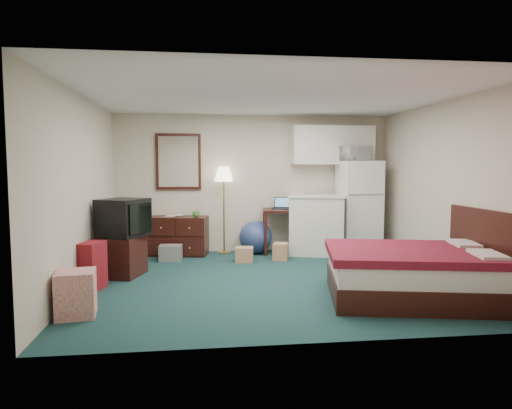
{
  "coord_description": "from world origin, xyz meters",
  "views": [
    {
      "loc": [
        -0.99,
        -6.1,
        1.58
      ],
      "look_at": [
        -0.18,
        0.38,
        1.02
      ],
      "focal_mm": 32.0,
      "sensor_mm": 36.0,
      "label": 1
    }
  ],
  "objects": [
    {
      "name": "floor",
      "position": [
        0.0,
        0.0,
        0.0
      ],
      "size": [
        5.0,
        4.5,
        0.01
      ],
      "primitive_type": "cube",
      "color": "#163B3D",
      "rests_on": "ground"
    },
    {
      "name": "ceiling",
      "position": [
        0.0,
        0.0,
        2.5
      ],
      "size": [
        5.0,
        4.5,
        0.01
      ],
      "primitive_type": "cube",
      "color": "beige",
      "rests_on": "walls"
    },
    {
      "name": "walls",
      "position": [
        0.0,
        0.0,
        1.25
      ],
      "size": [
        5.01,
        4.51,
        2.5
      ],
      "color": "beige",
      "rests_on": "floor"
    },
    {
      "name": "mirror",
      "position": [
        -1.35,
        2.22,
        1.65
      ],
      "size": [
        0.8,
        0.06,
        1.0
      ],
      "primitive_type": null,
      "color": "white",
      "rests_on": "walls"
    },
    {
      "name": "upper_cabinets",
      "position": [
        1.45,
        2.08,
        1.95
      ],
      "size": [
        1.5,
        0.35,
        0.7
      ],
      "primitive_type": null,
      "color": "silver",
      "rests_on": "walls"
    },
    {
      "name": "headboard",
      "position": [
        2.46,
        -1.06,
        0.55
      ],
      "size": [
        0.06,
        1.56,
        1.0
      ],
      "primitive_type": null,
      "color": "#371512",
      "rests_on": "walls"
    },
    {
      "name": "dresser",
      "position": [
        -1.36,
        1.98,
        0.34
      ],
      "size": [
        1.07,
        0.65,
        0.68
      ],
      "primitive_type": null,
      "rotation": [
        0.0,
        0.0,
        -0.2
      ],
      "color": "#371512",
      "rests_on": "floor"
    },
    {
      "name": "floor_lamp",
      "position": [
        -0.55,
        2.05,
        0.78
      ],
      "size": [
        0.38,
        0.38,
        1.56
      ],
      "primitive_type": null,
      "rotation": [
        0.0,
        0.0,
        0.13
      ],
      "color": "tan",
      "rests_on": "floor"
    },
    {
      "name": "desk",
      "position": [
        0.47,
        1.93,
        0.4
      ],
      "size": [
        0.69,
        0.69,
        0.8
      ],
      "primitive_type": null,
      "rotation": [
        0.0,
        0.0,
        -0.1
      ],
      "color": "#371512",
      "rests_on": "floor"
    },
    {
      "name": "exercise_ball",
      "position": [
        0.01,
        1.94,
        0.3
      ],
      "size": [
        0.68,
        0.68,
        0.59
      ],
      "primitive_type": "sphere",
      "rotation": [
        0.0,
        0.0,
        -0.17
      ],
      "color": "navy",
      "rests_on": "floor"
    },
    {
      "name": "kitchen_counter",
      "position": [
        1.09,
        1.79,
        0.51
      ],
      "size": [
        1.09,
        0.93,
        1.02
      ],
      "primitive_type": null,
      "rotation": [
        0.0,
        0.0,
        -0.27
      ],
      "color": "silver",
      "rests_on": "floor"
    },
    {
      "name": "fridge",
      "position": [
        1.9,
        1.88,
        0.83
      ],
      "size": [
        0.71,
        0.71,
        1.66
      ],
      "primitive_type": null,
      "rotation": [
        0.0,
        0.0,
        0.03
      ],
      "color": "white",
      "rests_on": "floor"
    },
    {
      "name": "bed",
      "position": [
        1.48,
        -1.06,
        0.29
      ],
      "size": [
        2.1,
        1.79,
        0.59
      ],
      "primitive_type": null,
      "rotation": [
        0.0,
        0.0,
        -0.21
      ],
      "color": "#500611",
      "rests_on": "floor"
    },
    {
      "name": "tv_stand",
      "position": [
        -2.12,
        0.54,
        0.29
      ],
      "size": [
        0.73,
        0.76,
        0.57
      ],
      "primitive_type": null,
      "rotation": [
        0.0,
        0.0,
        -0.29
      ],
      "color": "#371512",
      "rests_on": "floor"
    },
    {
      "name": "suitcase",
      "position": [
        -2.35,
        -0.17,
        0.3
      ],
      "size": [
        0.34,
        0.43,
        0.61
      ],
      "primitive_type": null,
      "rotation": [
        0.0,
        0.0,
        -0.31
      ],
      "color": "maroon",
      "rests_on": "floor"
    },
    {
      "name": "retail_box",
      "position": [
        -2.28,
        -1.23,
        0.24
      ],
      "size": [
        0.43,
        0.43,
        0.48
      ],
      "primitive_type": null,
      "rotation": [
        0.0,
        0.0,
        0.13
      ],
      "color": "silver",
      "rests_on": "floor"
    },
    {
      "name": "file_bin",
      "position": [
        -1.47,
        1.51,
        0.13
      ],
      "size": [
        0.38,
        0.3,
        0.26
      ],
      "primitive_type": null,
      "rotation": [
        0.0,
        0.0,
        -0.06
      ],
      "color": "gray",
      "rests_on": "floor"
    },
    {
      "name": "cardboard_box_a",
      "position": [
        -0.26,
        1.25,
        0.12
      ],
      "size": [
        0.32,
        0.28,
        0.24
      ],
      "primitive_type": null,
      "rotation": [
        0.0,
        0.0,
        -0.14
      ],
      "color": "#AA724B",
      "rests_on": "floor"
    },
    {
      "name": "cardboard_box_b",
      "position": [
        0.36,
        1.35,
        0.14
      ],
      "size": [
        0.31,
        0.34,
        0.28
      ],
      "primitive_type": null,
      "rotation": [
        0.0,
        0.0,
        -0.32
      ],
      "color": "#AA724B",
      "rests_on": "floor"
    },
    {
      "name": "laptop",
      "position": [
        0.47,
        1.94,
        0.9
      ],
      "size": [
        0.37,
        0.34,
        0.2
      ],
      "primitive_type": null,
      "rotation": [
        0.0,
        0.0,
        -0.4
      ],
      "color": "black",
      "rests_on": "desk"
    },
    {
      "name": "crt_tv",
      "position": [
        -2.07,
        0.56,
        0.84
      ],
      "size": [
        0.8,
        0.82,
        0.53
      ],
      "primitive_type": null,
      "rotation": [
        0.0,
        0.0,
        -0.49
      ],
      "color": "black",
      "rests_on": "tv_stand"
    },
    {
      "name": "microwave",
      "position": [
        1.81,
        1.84,
        1.83
      ],
      "size": [
        0.55,
        0.42,
        0.33
      ],
      "primitive_type": "imported",
      "rotation": [
        0.0,
        0.0,
        0.35
      ],
      "color": "white",
      "rests_on": "fridge"
    },
    {
      "name": "book_a",
      "position": [
        -1.56,
        2.0,
        0.79
      ],
      "size": [
        0.16,
        0.07,
        0.22
      ],
      "primitive_type": "imported",
      "rotation": [
        0.0,
        0.0,
        -0.33
      ],
      "color": "#AA724B",
      "rests_on": "dresser"
    },
    {
      "name": "book_b",
      "position": [
        -1.42,
        2.1,
        0.79
      ],
      "size": [
        0.15,
        0.09,
        0.21
      ],
      "primitive_type": "imported",
      "rotation": [
        0.0,
        0.0,
        -0.44
      ],
      "color": "#AA724B",
      "rests_on": "dresser"
    },
    {
      "name": "mug",
      "position": [
        -1.04,
        1.84,
        0.75
      ],
      "size": [
        0.15,
        0.14,
        0.13
      ],
      "primitive_type": "imported",
      "rotation": [
        0.0,
        0.0,
        -0.34
      ],
      "color": "#3F8A34",
      "rests_on": "dresser"
    }
  ]
}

